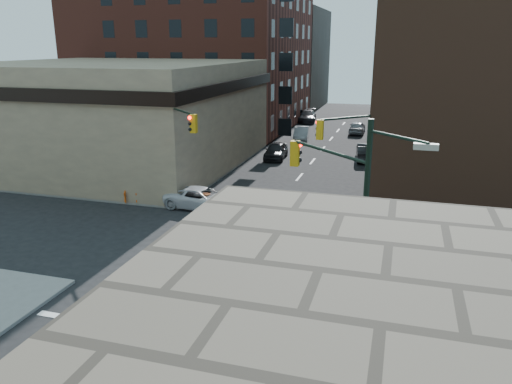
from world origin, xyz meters
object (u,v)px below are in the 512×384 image
Objects in this scene: pickup at (202,198)px; barricade_nw_a at (132,196)px; pedestrian_b at (148,188)px; barrel_bank at (206,201)px; parked_car_wnear at (276,151)px; parked_car_enear at (366,152)px; parked_car_wfar at (301,133)px; barrel_road at (305,234)px; pedestrian_a at (142,188)px; barricade_se_a at (346,326)px; police_car at (284,240)px.

barricade_nw_a is at bearing 100.33° from pickup.
barrel_bank is at bearing -21.97° from pedestrian_b.
parked_car_enear is (8.26, 1.73, 0.03)m from parked_car_wnear.
parked_car_wfar is 4.98× the size of barrel_road.
parked_car_wfar is (1.37, 26.17, 0.05)m from pickup.
pedestrian_a is 1.49× the size of barricade_nw_a.
pickup is at bearing 51.00° from barricade_se_a.
police_car is 32.24m from parked_car_wfar.
police_car reaches higher than barricade_se_a.
parked_car_enear is (2.37, 23.28, 0.09)m from police_car.
barrel_road is at bearing 78.91° from parked_car_enear.
parked_car_wnear is 4.02× the size of barricade_se_a.
pedestrian_b is (0.83, -0.63, 0.22)m from pedestrian_a.
parked_car_wfar reaches higher than barricade_nw_a.
barrel_road is at bearing -28.94° from barricade_nw_a.
parked_car_wfar is 2.85× the size of pedestrian_a.
police_car is 4.65× the size of barricade_nw_a.
barricade_se_a is at bearing -26.78° from pedestrian_a.
pickup is 26.21m from parked_car_wfar.
parked_car_wnear is 10.21m from parked_car_wfar.
parked_car_wnear is at bearing 1.21° from pickup.
parked_car_enear is 4.63× the size of barricade_nw_a.
pedestrian_b is at bearing -109.01° from parked_car_wfar.
pedestrian_b reaches higher than pickup.
pedestrian_a reaches higher than parked_car_wnear.
pedestrian_b is 2.22× the size of barrel_road.
barrel_bank is (-9.01, -17.56, -0.31)m from parked_car_enear.
parked_car_wnear reaches higher than barrel_bank.
pedestrian_b is at bearing 46.98° from parked_car_enear.
parked_car_enear is 22.14m from pedestrian_b.
pedestrian_a is at bearing 176.22° from barrel_bank.
pickup is at bearing 55.53° from parked_car_enear.
barricade_nw_a is at bearing 168.32° from pedestrian_b.
pickup is 1.02× the size of parked_car_enear.
barricade_se_a is at bearing -66.91° from pedestrian_b.
barricade_se_a is (10.71, -12.94, 0.08)m from barrel_bank.
police_car is 1.08× the size of parked_car_wnear.
police_car reaches higher than pickup.
parked_car_enear is at bearing 7.79° from parked_car_wnear.
barricade_nw_a is (-1.15, -0.30, -0.61)m from pedestrian_b.
barrel_road is 13.03m from barricade_nw_a.
pedestrian_a is 0.79× the size of pedestrian_b.
barrel_bank is (-7.43, 3.86, 0.05)m from barrel_road.
pedestrian_b is at bearing 162.81° from barrel_road.
parked_car_wfar is 3.97× the size of barricade_se_a.
parked_car_wnear is at bearing 47.11° from pedestrian_b.
police_car is 12.89m from barricade_nw_a.
police_car is 22.35m from parked_car_wnear.
pedestrian_a is at bearing 161.23° from barrel_road.
parked_car_wfar is 30.56m from barrel_road.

